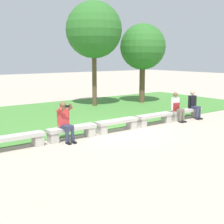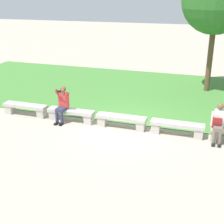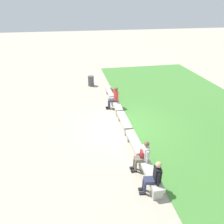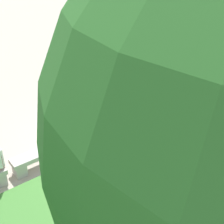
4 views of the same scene
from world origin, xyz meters
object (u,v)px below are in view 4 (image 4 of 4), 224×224
at_px(bench_near, 151,110).
at_px(trash_bin, 208,68).
at_px(bench_mid, 104,130).
at_px(person_photographer, 156,95).
at_px(bench_main, 189,94).
at_px(bench_far, 44,155).

distance_m(bench_near, trash_bin, 4.53).
relative_size(bench_near, trash_bin, 2.37).
distance_m(bench_mid, trash_bin, 6.43).
distance_m(bench_near, person_photographer, 0.53).
relative_size(bench_near, person_photographer, 1.35).
bearing_deg(trash_bin, person_photographer, 13.09).
distance_m(bench_main, person_photographer, 1.71).
distance_m(bench_far, person_photographer, 4.20).
height_order(bench_main, trash_bin, trash_bin).
relative_size(bench_main, person_photographer, 1.35).
xyz_separation_m(person_photographer, trash_bin, (-4.11, -0.96, -0.36)).
height_order(bench_main, bench_far, same).
xyz_separation_m(bench_near, bench_far, (3.89, 0.00, 0.00)).
bearing_deg(trash_bin, bench_near, 13.21).
bearing_deg(bench_far, trash_bin, -172.89).
height_order(bench_mid, bench_far, same).
bearing_deg(bench_main, bench_near, 0.00).
bearing_deg(bench_main, trash_bin, -157.21).
distance_m(bench_main, bench_far, 5.83).
bearing_deg(trash_bin, bench_mid, 9.25).
relative_size(bench_near, bench_far, 1.00).
xyz_separation_m(bench_far, trash_bin, (-8.29, -1.03, 0.08)).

